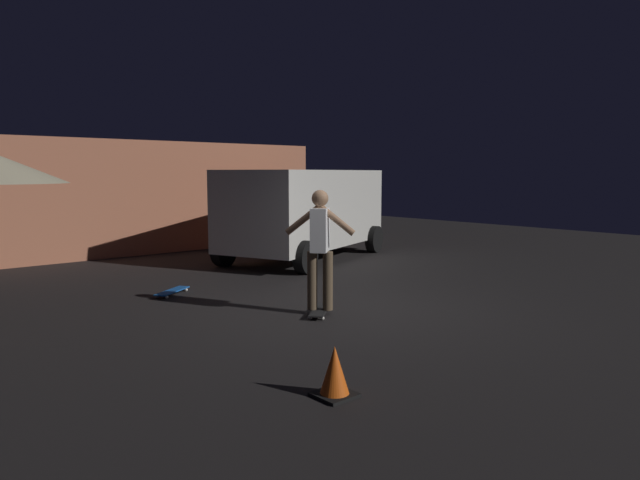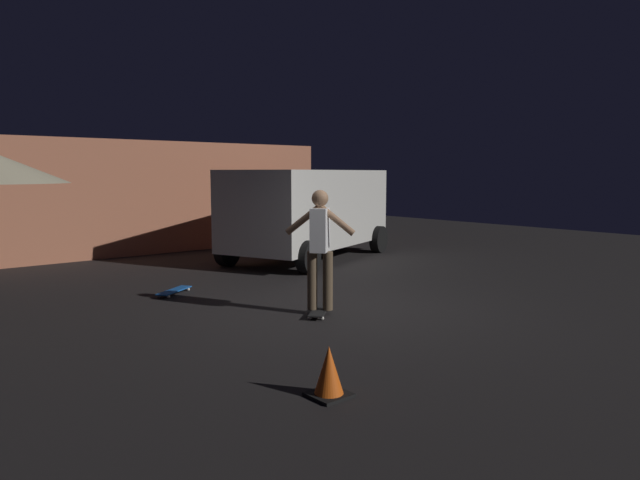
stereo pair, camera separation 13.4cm
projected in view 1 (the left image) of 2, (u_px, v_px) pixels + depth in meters
The scene contains 7 objects.
ground_plane at pixel (334, 309), 8.41m from camera, with size 28.00×28.00×0.00m, color black.
low_building at pixel (122, 195), 15.36m from camera, with size 9.54×3.83×2.74m.
parked_van at pixel (305, 208), 13.19m from camera, with size 4.98×3.55×2.03m.
skateboard_ridden at pixel (320, 311), 8.09m from camera, with size 0.73×0.65×0.07m.
skateboard_spare at pixel (172, 291), 9.40m from camera, with size 0.77×0.58×0.07m.
skater at pixel (320, 241), 7.97m from camera, with size 0.69×0.82×1.67m.
traffic_cone at pixel (335, 373), 5.11m from camera, with size 0.34×0.34×0.46m.
Camera 1 is at (-5.59, -6.06, 1.98)m, focal length 32.47 mm.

